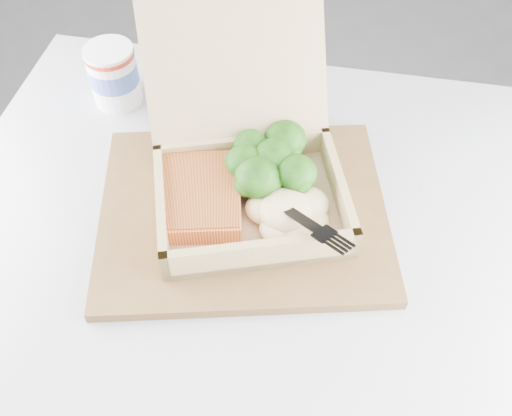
% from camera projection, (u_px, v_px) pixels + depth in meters
% --- Properties ---
extents(floor, '(4.00, 4.00, 0.00)m').
position_uv_depth(floor, '(238.00, 247.00, 1.53)').
color(floor, gray).
rests_on(floor, ground).
extents(cafe_table, '(0.79, 0.79, 0.71)m').
position_uv_depth(cafe_table, '(233.00, 324.00, 0.81)').
color(cafe_table, black).
rests_on(cafe_table, floor).
extents(serving_tray, '(0.41, 0.37, 0.01)m').
position_uv_depth(serving_tray, '(243.00, 212.00, 0.70)').
color(serving_tray, brown).
rests_on(serving_tray, cafe_table).
extents(takeout_container, '(0.31, 0.33, 0.18)m').
position_uv_depth(takeout_container, '(246.00, 157.00, 0.68)').
color(takeout_container, tan).
rests_on(takeout_container, serving_tray).
extents(salmon_fillet, '(0.12, 0.14, 0.03)m').
position_uv_depth(salmon_fillet, '(201.00, 196.00, 0.67)').
color(salmon_fillet, orange).
rests_on(salmon_fillet, takeout_container).
extents(broccoli_pile, '(0.12, 0.12, 0.04)m').
position_uv_depth(broccoli_pile, '(274.00, 164.00, 0.69)').
color(broccoli_pile, '#2F7219').
rests_on(broccoli_pile, takeout_container).
extents(mashed_potatoes, '(0.10, 0.09, 0.03)m').
position_uv_depth(mashed_potatoes, '(286.00, 210.00, 0.65)').
color(mashed_potatoes, beige).
rests_on(mashed_potatoes, takeout_container).
extents(plastic_fork, '(0.14, 0.11, 0.03)m').
position_uv_depth(plastic_fork, '(273.00, 197.00, 0.65)').
color(plastic_fork, black).
rests_on(plastic_fork, mashed_potatoes).
extents(paper_cup, '(0.07, 0.07, 0.09)m').
position_uv_depth(paper_cup, '(113.00, 74.00, 0.80)').
color(paper_cup, white).
rests_on(paper_cup, cafe_table).
extents(receipt, '(0.09, 0.16, 0.00)m').
position_uv_depth(receipt, '(265.00, 115.00, 0.81)').
color(receipt, white).
rests_on(receipt, cafe_table).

